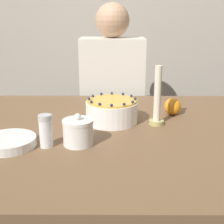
# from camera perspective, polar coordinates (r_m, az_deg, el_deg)

# --- Properties ---
(dining_table) EXTENTS (1.69, 1.14, 0.72)m
(dining_table) POSITION_cam_1_polar(r_m,az_deg,el_deg) (1.32, -0.09, -6.75)
(dining_table) COLOR brown
(dining_table) RESTS_ON ground_plane
(cake) EXTENTS (0.23, 0.23, 0.11)m
(cake) POSITION_cam_1_polar(r_m,az_deg,el_deg) (1.36, 0.00, 0.16)
(cake) COLOR white
(cake) RESTS_ON dining_table
(sugar_bowl) EXTENTS (0.11, 0.11, 0.12)m
(sugar_bowl) POSITION_cam_1_polar(r_m,az_deg,el_deg) (1.14, -6.22, -3.64)
(sugar_bowl) COLOR white
(sugar_bowl) RESTS_ON dining_table
(sugar_shaker) EXTENTS (0.05, 0.05, 0.12)m
(sugar_shaker) POSITION_cam_1_polar(r_m,az_deg,el_deg) (1.13, -12.02, -3.38)
(sugar_shaker) COLOR white
(sugar_shaker) RESTS_ON dining_table
(plate_stack) EXTENTS (0.20, 0.20, 0.03)m
(plate_stack) POSITION_cam_1_polar(r_m,az_deg,el_deg) (1.18, -18.45, -5.24)
(plate_stack) COLOR white
(plate_stack) RESTS_ON dining_table
(candle) EXTENTS (0.07, 0.07, 0.25)m
(candle) POSITION_cam_1_polar(r_m,az_deg,el_deg) (1.33, 8.27, 1.90)
(candle) COLOR tan
(candle) RESTS_ON dining_table
(orange_fruit_0) EXTENTS (0.08, 0.08, 0.08)m
(orange_fruit_0) POSITION_cam_1_polar(r_m,az_deg,el_deg) (1.50, 11.01, 1.02)
(orange_fruit_0) COLOR orange
(orange_fruit_0) RESTS_ON dining_table
(person_man_blue_shirt) EXTENTS (0.40, 0.34, 1.25)m
(person_man_blue_shirt) POSITION_cam_1_polar(r_m,az_deg,el_deg) (2.07, 0.16, -0.39)
(person_man_blue_shirt) COLOR #473D33
(person_man_blue_shirt) RESTS_ON ground_plane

